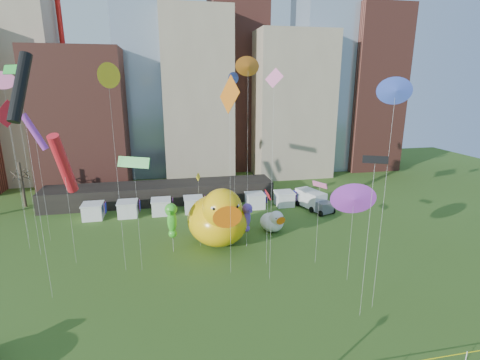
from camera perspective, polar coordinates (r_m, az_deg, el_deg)
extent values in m
cube|color=gray|center=(84.80, -31.43, 13.83)|extent=(14.00, 12.00, 42.00)
cube|color=brown|center=(76.13, -23.48, 8.80)|extent=(16.00, 14.00, 26.00)
cube|color=#8C9EB2|center=(82.68, -14.79, 20.03)|extent=(12.00, 12.00, 55.00)
cube|color=gray|center=(78.59, -6.92, 13.01)|extent=(14.00, 14.00, 34.00)
cube|color=brown|center=(87.05, -0.46, 24.55)|extent=(12.00, 12.00, 68.00)
cube|color=gray|center=(80.93, 7.81, 11.62)|extent=(16.00, 14.00, 30.00)
cube|color=#8C9EB2|center=(88.33, 13.56, 17.49)|extent=(14.00, 12.00, 48.00)
cube|color=brown|center=(91.13, 19.73, 13.17)|extent=(12.00, 12.00, 36.00)
cube|color=black|center=(62.97, -12.33, -2.01)|extent=(38.00, 6.00, 3.20)
cube|color=white|center=(58.51, -22.19, -4.66)|extent=(2.80, 2.80, 2.20)
cube|color=red|center=(58.03, -20.50, -4.13)|extent=(0.08, 1.40, 1.60)
cube|color=white|center=(57.75, -17.31, -4.46)|extent=(2.80, 2.80, 2.20)
cube|color=red|center=(57.42, -15.56, -3.91)|extent=(0.08, 1.40, 1.60)
cube|color=white|center=(57.42, -12.34, -4.23)|extent=(2.80, 2.80, 2.20)
cube|color=red|center=(57.24, -10.56, -3.66)|extent=(0.08, 1.40, 1.60)
cube|color=white|center=(57.52, -7.35, -3.96)|extent=(2.80, 2.80, 2.20)
cube|color=red|center=(57.50, -5.57, -3.38)|extent=(0.08, 1.40, 1.60)
cube|color=white|center=(58.05, -2.41, -3.66)|extent=(2.80, 2.80, 2.20)
cube|color=red|center=(58.19, -0.67, -3.08)|extent=(0.08, 1.40, 1.60)
cube|color=white|center=(59.00, 2.39, -3.34)|extent=(2.80, 2.80, 2.20)
cube|color=red|center=(59.29, 4.09, -2.77)|extent=(0.08, 1.40, 1.60)
cube|color=white|center=(60.36, 7.01, -3.02)|extent=(2.80, 2.80, 2.20)
cube|color=red|center=(60.79, 8.64, -2.45)|extent=(0.08, 1.40, 1.60)
cylinder|color=#382B21|center=(68.41, -31.16, -0.65)|extent=(0.44, 0.44, 7.50)
cylinder|color=white|center=(33.70, 32.15, -22.57)|extent=(0.06, 0.06, 0.90)
ellipsoid|color=yellow|center=(45.71, -3.57, -6.31)|extent=(8.15, 9.36, 6.23)
ellipsoid|color=yellow|center=(48.92, -4.42, -5.06)|extent=(2.17, 1.75, 2.52)
sphere|color=yellow|center=(42.28, -2.82, -4.49)|extent=(5.00, 5.00, 4.68)
cone|color=orange|center=(40.51, -2.18, -5.61)|extent=(2.72, 2.28, 2.57)
sphere|color=white|center=(40.63, -4.20, -4.40)|extent=(0.84, 0.84, 0.84)
sphere|color=white|center=(41.18, -0.68, -4.09)|extent=(0.84, 0.84, 0.84)
sphere|color=black|center=(40.26, -4.08, -4.59)|extent=(0.42, 0.42, 0.42)
sphere|color=black|center=(40.82, -0.53, -4.27)|extent=(0.42, 0.42, 0.42)
ellipsoid|color=white|center=(50.04, 5.03, -6.65)|extent=(3.96, 4.33, 2.54)
ellipsoid|color=white|center=(51.17, 4.18, -6.21)|extent=(0.99, 0.87, 1.03)
sphere|color=white|center=(48.79, 5.79, -5.97)|extent=(2.37, 2.37, 1.91)
cone|color=orange|center=(48.19, 6.32, -6.34)|extent=(1.25, 1.12, 1.05)
sphere|color=white|center=(48.02, 5.62, -5.99)|extent=(0.34, 0.34, 0.34)
sphere|color=white|center=(48.57, 6.66, -5.77)|extent=(0.34, 0.34, 0.34)
sphere|color=black|center=(47.89, 5.72, -6.06)|extent=(0.17, 0.17, 0.17)
sphere|color=black|center=(48.45, 6.77, -5.83)|extent=(0.17, 0.17, 0.17)
cylinder|color=silver|center=(44.44, -10.58, -8.77)|extent=(0.03, 0.03, 3.98)
ellipsoid|color=green|center=(43.68, -10.71, -6.38)|extent=(1.34, 1.21, 2.83)
sphere|color=green|center=(43.01, -10.80, -4.57)|extent=(1.82, 1.82, 1.45)
cone|color=green|center=(42.43, -10.78, -4.96)|extent=(0.76, 1.02, 0.51)
sphere|color=green|center=(44.35, -10.60, -8.31)|extent=(1.01, 1.01, 1.01)
cylinder|color=silver|center=(45.09, 1.05, -8.26)|extent=(0.03, 0.03, 3.79)
ellipsoid|color=#673FBF|center=(44.37, 1.06, -6.02)|extent=(1.12, 0.99, 2.44)
sphere|color=#673FBF|center=(43.78, 1.12, -4.49)|extent=(1.51, 1.51, 1.24)
cone|color=#673FBF|center=(43.29, 1.28, -4.81)|extent=(0.61, 0.86, 0.44)
sphere|color=#673FBF|center=(44.94, 1.04, -7.66)|extent=(0.87, 0.87, 0.87)
cube|color=silver|center=(59.79, 11.08, -2.88)|extent=(3.93, 5.64, 2.56)
cube|color=#595960|center=(57.65, 13.17, -4.22)|extent=(2.81, 2.49, 1.64)
cylinder|color=black|center=(58.03, 11.24, -4.62)|extent=(0.53, 0.96, 0.92)
cylinder|color=black|center=(59.67, 13.12, -4.18)|extent=(0.53, 0.96, 0.92)
cylinder|color=black|center=(60.54, 9.10, -3.68)|extent=(0.53, 0.96, 0.92)
cylinder|color=black|center=(62.11, 10.95, -3.28)|extent=(0.53, 0.96, 0.92)
cylinder|color=silver|center=(49.75, -31.53, -0.60)|extent=(0.02, 0.02, 16.45)
cube|color=red|center=(48.49, -32.87, 8.79)|extent=(2.14, 2.28, 3.10)
cylinder|color=silver|center=(35.21, 5.03, -0.92)|extent=(0.02, 0.02, 20.21)
cube|color=pink|center=(33.84, 5.44, 15.76)|extent=(1.46, 1.06, 1.78)
cylinder|color=silver|center=(36.60, -29.35, -2.88)|extent=(0.02, 0.02, 19.43)
cylinder|color=black|center=(35.18, -31.43, 12.38)|extent=(2.17, 3.50, 5.75)
cylinder|color=silver|center=(39.50, -15.80, -5.88)|extent=(0.02, 0.02, 12.06)
cube|color=green|center=(37.81, -16.46, 2.69)|extent=(3.36, 2.06, 1.08)
cylinder|color=silver|center=(44.36, -6.45, -5.13)|extent=(0.02, 0.02, 9.02)
cube|color=yellow|center=(43.01, -6.63, 0.51)|extent=(0.64, 1.77, 0.55)
cylinder|color=silver|center=(47.55, -0.88, 3.45)|extent=(0.02, 0.02, 20.34)
cone|color=blue|center=(46.56, -0.93, 15.80)|extent=(1.20, 1.19, 1.50)
cylinder|color=silver|center=(47.78, 1.21, 4.39)|extent=(0.02, 0.02, 21.77)
cone|color=orange|center=(46.97, 1.29, 17.55)|extent=(2.35, 1.22, 2.43)
cylinder|color=silver|center=(51.35, -28.70, -1.16)|extent=(0.02, 0.02, 14.07)
cylinder|color=purple|center=(50.06, -29.72, 6.59)|extent=(2.70, 0.79, 4.58)
cylinder|color=silver|center=(43.83, -25.25, -5.09)|extent=(0.02, 0.02, 11.48)
cylinder|color=red|center=(42.34, -26.12, 2.24)|extent=(1.86, 4.23, 6.95)
cylinder|color=silver|center=(52.03, -31.81, 2.02)|extent=(0.02, 0.02, 20.06)
cone|color=pink|center=(51.10, -33.40, 13.02)|extent=(2.05, 0.44, 2.04)
cylinder|color=silver|center=(32.17, 19.44, -9.24)|extent=(0.02, 0.02, 14.01)
cube|color=black|center=(30.08, 20.60, 3.03)|extent=(1.86, 1.12, 0.60)
cylinder|color=silver|center=(46.70, -30.58, 1.59)|extent=(0.02, 0.02, 21.12)
cube|color=green|center=(45.79, -32.40, 14.53)|extent=(2.59, 2.55, 0.98)
cylinder|color=silver|center=(38.81, -18.79, 0.03)|extent=(0.02, 0.02, 20.46)
cone|color=yellow|center=(37.61, -20.16, 15.25)|extent=(1.37, 2.25, 2.39)
cylinder|color=silver|center=(32.77, 21.64, -4.12)|extent=(0.02, 0.02, 19.21)
cone|color=blue|center=(31.14, 23.39, 12.82)|extent=(2.12, 0.30, 2.12)
cylinder|color=silver|center=(36.55, -1.56, -1.49)|extent=(0.02, 0.02, 18.71)
cube|color=orange|center=(35.04, -1.67, 13.33)|extent=(1.35, 3.44, 3.67)
cylinder|color=silver|center=(38.46, 17.04, -9.16)|extent=(0.02, 0.02, 8.83)
cone|color=purple|center=(36.92, 17.56, -2.89)|extent=(3.09, 0.92, 3.07)
cylinder|color=silver|center=(40.29, 4.29, -7.88)|extent=(0.02, 0.02, 8.16)
cube|color=red|center=(38.87, 4.41, -2.34)|extent=(0.47, 1.99, 0.62)
cylinder|color=silver|center=(41.06, 12.14, -6.94)|extent=(0.02, 0.02, 9.22)
cube|color=pink|center=(39.58, 12.51, -0.73)|extent=(1.14, 1.78, 0.58)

